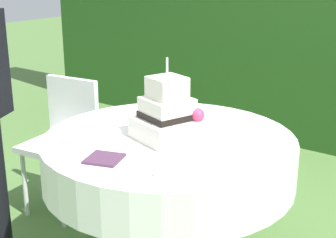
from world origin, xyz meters
name	(u,v)px	position (x,y,z in m)	size (l,w,h in m)	color
cake_table	(169,159)	(0.00, 0.00, 0.66)	(1.29, 1.29, 0.78)	#4C4C51
wedding_cake	(168,116)	(0.01, -0.02, 0.90)	(0.36, 0.36, 0.41)	white
serving_plate_near	(168,172)	(0.27, -0.37, 0.78)	(0.13, 0.13, 0.01)	white
serving_plate_far	(249,148)	(0.41, 0.09, 0.78)	(0.13, 0.13, 0.01)	white
serving_plate_left	(82,141)	(-0.30, -0.32, 0.78)	(0.14, 0.14, 0.01)	white
serving_plate_right	(256,122)	(0.25, 0.47, 0.78)	(0.11, 0.11, 0.01)	white
napkin_stack	(104,159)	(-0.05, -0.42, 0.78)	(0.15, 0.15, 0.01)	#4C2D47
garden_chair	(65,132)	(-1.00, 0.19, 0.54)	(0.45, 0.45, 0.89)	white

